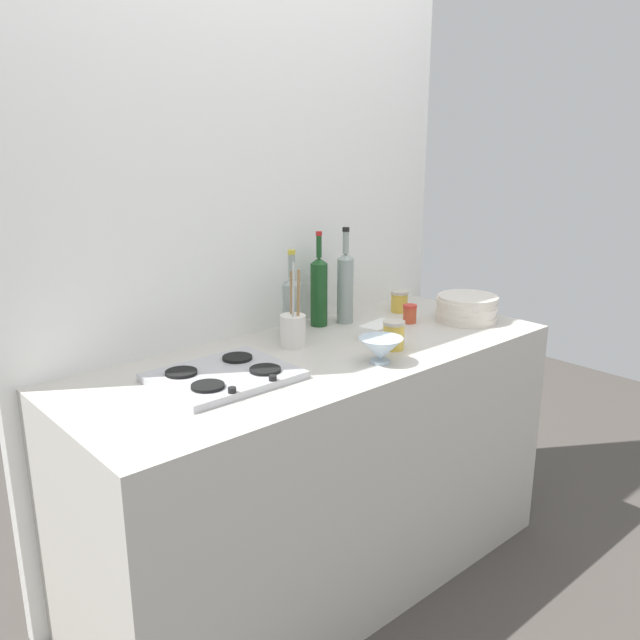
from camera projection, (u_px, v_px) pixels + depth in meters
name	position (u px, v px, depth m)	size (l,w,h in m)	color
ground_plane	(320.00, 575.00, 2.52)	(6.00, 6.00, 0.00)	#47423D
counter_block	(320.00, 470.00, 2.40)	(1.80, 0.70, 0.90)	beige
backsplash_panel	(253.00, 237.00, 2.45)	(1.90, 0.06, 2.52)	white
stovetop_hob	(224.00, 376.00, 2.02)	(0.42, 0.34, 0.04)	#B2B2B7
plate_stack	(467.00, 308.00, 2.66)	(0.25, 0.25, 0.10)	silver
wine_bottle_leftmost	(345.00, 286.00, 2.61)	(0.07, 0.07, 0.38)	gray
wine_bottle_mid_left	(319.00, 290.00, 2.57)	(0.07, 0.07, 0.37)	#19471E
wine_bottle_mid_right	(292.00, 305.00, 2.43)	(0.07, 0.07, 0.33)	gray
mixing_bowl	(381.00, 349.00, 2.17)	(0.15, 0.15, 0.09)	silver
butter_dish	(379.00, 331.00, 2.44)	(0.16, 0.09, 0.05)	white
utensil_crock	(293.00, 329.00, 2.33)	(0.09, 0.09, 0.31)	silver
condiment_jar_front	(399.00, 301.00, 2.80)	(0.08, 0.08, 0.09)	gold
condiment_jar_rear	(394.00, 335.00, 2.31)	(0.08, 0.08, 0.10)	gold
condiment_jar_spare	(410.00, 314.00, 2.63)	(0.06, 0.06, 0.07)	#C64C2D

